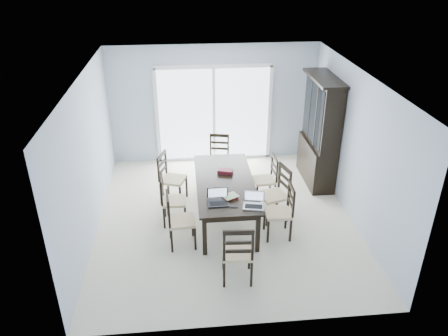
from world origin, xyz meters
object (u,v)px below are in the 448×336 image
Objects in this scene: chair_left_near at (175,215)px; laptop_dark at (218,201)px; chair_right_near at (284,206)px; chair_end_far at (219,152)px; dining_table at (225,185)px; chair_right_far at (269,174)px; china_hutch at (320,132)px; laptop_silver at (254,204)px; chair_left_far at (168,173)px; hot_tub at (194,121)px; chair_end_near at (238,248)px; game_box at (225,172)px; chair_right_mid at (278,188)px; cell_phone at (234,207)px; chair_left_mid at (168,195)px.

chair_left_near is 0.72m from laptop_dark.
chair_end_far is at bearing 23.06° from chair_right_near.
chair_right_far is (0.89, 0.59, -0.13)m from dining_table.
chair_left_near is at bearing -145.93° from china_hutch.
chair_left_near is at bearing -175.91° from laptop_silver.
laptop_dark is (0.83, -1.45, 0.21)m from chair_left_far.
chair_end_far reaches higher than dining_table.
chair_left_near is 0.54× the size of hot_tub.
chair_end_near is (-2.01, -2.94, -0.46)m from china_hutch.
laptop_silver is at bearing -74.34° from game_box.
chair_right_near is 0.65m from laptop_silver.
chair_left_near reaches higher than laptop_dark.
chair_right_far is 2.45m from chair_end_near.
chair_right_mid reaches higher than laptop_dark.
laptop_dark is at bearing -86.81° from hot_tub.
chair_end_far reaches higher than laptop_silver.
china_hutch reaches higher than chair_left_far.
chair_end_far is at bearing 93.99° from cell_phone.
laptop_silver is at bearing -67.02° from dining_table.
chair_end_far is (-0.89, 2.19, -0.01)m from chair_right_near.
chair_right_mid is at bearing 29.26° from laptop_dark.
laptop_silver is 0.18× the size of hot_tub.
chair_right_mid is at bearing 89.78° from chair_left_mid.
cell_phone is at bearing 53.28° from chair_left_far.
chair_end_near is at bearing -89.59° from dining_table.
laptop_silver is 1.37× the size of game_box.
chair_left_far is 4.18× the size of game_box.
chair_right_near is 1.29m from game_box.
chair_left_mid is 0.77m from chair_left_far.
chair_right_near reaches higher than chair_right_far.
chair_right_near reaches higher than dining_table.
cell_phone is (-0.83, -1.42, 0.21)m from chair_right_far.
chair_right_near is (0.92, -0.61, -0.09)m from dining_table.
dining_table is 1.24m from chair_left_far.
hot_tub is (-1.31, 3.04, -0.06)m from chair_right_far.
chair_end_far is (1.03, 0.85, -0.02)m from chair_left_far.
chair_end_far reaches higher than laptop_dark.
chair_left_near is 10.00× the size of cell_phone.
chair_end_near reaches higher than laptop_silver.
chair_right_near is 3.22× the size of laptop_dark.
chair_end_near reaches higher than chair_right_near.
game_box is (-1.99, -0.94, -0.29)m from china_hutch.
china_hutch is 1.92× the size of chair_end_near.
chair_right_near is at bearing -72.54° from hot_tub.
chair_right_near is (1.90, -0.57, 0.02)m from chair_left_mid.
chair_left_near is 3.22× the size of laptop_dark.
cell_phone is at bearing 90.56° from chair_end_near.
china_hutch is 3.10m from chair_left_far.
game_box is at bearing 86.84° from chair_left_far.
chair_left_near is 1.26m from laptop_silver.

